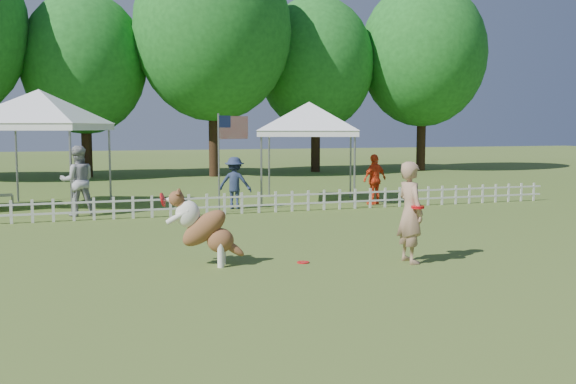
{
  "coord_description": "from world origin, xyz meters",
  "views": [
    {
      "loc": [
        -3.8,
        -10.39,
        2.41
      ],
      "look_at": [
        0.42,
        2.0,
        1.1
      ],
      "focal_mm": 40.0,
      "sensor_mm": 36.0,
      "label": 1
    }
  ],
  "objects_px": {
    "dog": "(205,228)",
    "spectator_c": "(375,179)",
    "handler": "(410,212)",
    "canopy_tent_right": "(309,153)",
    "flag_pole": "(219,163)",
    "spectator_b": "(235,183)",
    "canopy_tent_left": "(41,151)",
    "spectator_a": "(78,181)",
    "frisbee_on_turf": "(303,262)"
  },
  "relations": [
    {
      "from": "dog",
      "to": "spectator_c",
      "type": "height_order",
      "value": "spectator_c"
    },
    {
      "from": "handler",
      "to": "canopy_tent_right",
      "type": "relative_size",
      "value": 0.57
    },
    {
      "from": "flag_pole",
      "to": "spectator_c",
      "type": "xyz_separation_m",
      "value": [
        5.09,
        0.38,
        -0.61
      ]
    },
    {
      "from": "canopy_tent_right",
      "to": "flag_pole",
      "type": "xyz_separation_m",
      "value": [
        -3.37,
        -1.71,
        -0.18
      ]
    },
    {
      "from": "canopy_tent_right",
      "to": "spectator_b",
      "type": "bearing_deg",
      "value": -138.81
    },
    {
      "from": "canopy_tent_right",
      "to": "spectator_b",
      "type": "relative_size",
      "value": 2.05
    },
    {
      "from": "handler",
      "to": "dog",
      "type": "height_order",
      "value": "handler"
    },
    {
      "from": "flag_pole",
      "to": "spectator_c",
      "type": "relative_size",
      "value": 1.77
    },
    {
      "from": "dog",
      "to": "canopy_tent_left",
      "type": "distance_m",
      "value": 10.07
    },
    {
      "from": "handler",
      "to": "spectator_a",
      "type": "bearing_deg",
      "value": 33.58
    },
    {
      "from": "canopy_tent_right",
      "to": "spectator_b",
      "type": "xyz_separation_m",
      "value": [
        -2.72,
        -0.95,
        -0.81
      ]
    },
    {
      "from": "handler",
      "to": "frisbee_on_turf",
      "type": "relative_size",
      "value": 8.35
    },
    {
      "from": "dog",
      "to": "spectator_a",
      "type": "bearing_deg",
      "value": 124.72
    },
    {
      "from": "spectator_b",
      "to": "spectator_c",
      "type": "height_order",
      "value": "spectator_c"
    },
    {
      "from": "dog",
      "to": "frisbee_on_turf",
      "type": "height_order",
      "value": "dog"
    },
    {
      "from": "canopy_tent_left",
      "to": "canopy_tent_right",
      "type": "distance_m",
      "value": 8.23
    },
    {
      "from": "handler",
      "to": "canopy_tent_left",
      "type": "distance_m",
      "value": 12.35
    },
    {
      "from": "frisbee_on_turf",
      "to": "spectator_b",
      "type": "distance_m",
      "value": 8.0
    },
    {
      "from": "dog",
      "to": "canopy_tent_right",
      "type": "distance_m",
      "value": 10.04
    },
    {
      "from": "handler",
      "to": "spectator_b",
      "type": "height_order",
      "value": "handler"
    },
    {
      "from": "dog",
      "to": "flag_pole",
      "type": "height_order",
      "value": "flag_pole"
    },
    {
      "from": "frisbee_on_turf",
      "to": "canopy_tent_right",
      "type": "relative_size",
      "value": 0.07
    },
    {
      "from": "spectator_b",
      "to": "spectator_c",
      "type": "xyz_separation_m",
      "value": [
        4.44,
        -0.38,
        0.02
      ]
    },
    {
      "from": "frisbee_on_turf",
      "to": "canopy_tent_left",
      "type": "relative_size",
      "value": 0.06
    },
    {
      "from": "canopy_tent_right",
      "to": "spectator_a",
      "type": "bearing_deg",
      "value": -149.56
    },
    {
      "from": "spectator_b",
      "to": "spectator_c",
      "type": "bearing_deg",
      "value": -162.42
    },
    {
      "from": "dog",
      "to": "frisbee_on_turf",
      "type": "xyz_separation_m",
      "value": [
        1.7,
        -0.32,
        -0.66
      ]
    },
    {
      "from": "spectator_a",
      "to": "handler",
      "type": "bearing_deg",
      "value": 120.32
    },
    {
      "from": "canopy_tent_right",
      "to": "flag_pole",
      "type": "height_order",
      "value": "canopy_tent_right"
    },
    {
      "from": "canopy_tent_left",
      "to": "flag_pole",
      "type": "height_order",
      "value": "canopy_tent_left"
    },
    {
      "from": "handler",
      "to": "flag_pole",
      "type": "relative_size",
      "value": 0.65
    },
    {
      "from": "dog",
      "to": "canopy_tent_left",
      "type": "relative_size",
      "value": 0.39
    },
    {
      "from": "handler",
      "to": "flag_pole",
      "type": "xyz_separation_m",
      "value": [
        -1.75,
        7.74,
        0.5
      ]
    },
    {
      "from": "handler",
      "to": "canopy_tent_left",
      "type": "height_order",
      "value": "canopy_tent_left"
    },
    {
      "from": "frisbee_on_turf",
      "to": "flag_pole",
      "type": "relative_size",
      "value": 0.08
    },
    {
      "from": "dog",
      "to": "spectator_a",
      "type": "height_order",
      "value": "spectator_a"
    },
    {
      "from": "dog",
      "to": "canopy_tent_left",
      "type": "bearing_deg",
      "value": 127.15
    },
    {
      "from": "frisbee_on_turf",
      "to": "spectator_c",
      "type": "bearing_deg",
      "value": 55.58
    },
    {
      "from": "dog",
      "to": "canopy_tent_right",
      "type": "bearing_deg",
      "value": 78.58
    },
    {
      "from": "canopy_tent_left",
      "to": "spectator_c",
      "type": "relative_size",
      "value": 2.18
    },
    {
      "from": "canopy_tent_right",
      "to": "frisbee_on_turf",
      "type": "bearing_deg",
      "value": -89.33
    },
    {
      "from": "spectator_a",
      "to": "spectator_c",
      "type": "bearing_deg",
      "value": 175.14
    },
    {
      "from": "frisbee_on_turf",
      "to": "canopy_tent_left",
      "type": "height_order",
      "value": "canopy_tent_left"
    },
    {
      "from": "spectator_a",
      "to": "spectator_b",
      "type": "bearing_deg",
      "value": 178.35
    },
    {
      "from": "spectator_a",
      "to": "spectator_b",
      "type": "height_order",
      "value": "spectator_a"
    },
    {
      "from": "spectator_b",
      "to": "spectator_c",
      "type": "relative_size",
      "value": 0.97
    },
    {
      "from": "canopy_tent_right",
      "to": "spectator_c",
      "type": "xyz_separation_m",
      "value": [
        1.72,
        -1.33,
        -0.79
      ]
    },
    {
      "from": "flag_pole",
      "to": "spectator_a",
      "type": "xyz_separation_m",
      "value": [
        -3.8,
        0.64,
        -0.44
      ]
    },
    {
      "from": "dog",
      "to": "canopy_tent_left",
      "type": "height_order",
      "value": "canopy_tent_left"
    },
    {
      "from": "canopy_tent_right",
      "to": "spectator_b",
      "type": "height_order",
      "value": "canopy_tent_right"
    }
  ]
}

